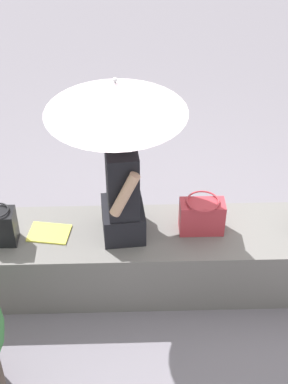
{
  "coord_description": "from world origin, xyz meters",
  "views": [
    {
      "loc": [
        -0.23,
        -2.98,
        3.18
      ],
      "look_at": [
        -0.14,
        0.0,
        0.84
      ],
      "focal_mm": 53.65,
      "sensor_mm": 36.0,
      "label": 1
    }
  ],
  "objects": [
    {
      "name": "ground_plane",
      "position": [
        0.0,
        0.0,
        0.0
      ],
      "size": [
        14.0,
        14.0,
        0.0
      ],
      "primitive_type": "plane",
      "color": "slate"
    },
    {
      "name": "stone_bench",
      "position": [
        0.0,
        0.0,
        0.25
      ],
      "size": [
        2.97,
        0.6,
        0.49
      ],
      "primitive_type": "cube",
      "color": "slate",
      "rests_on": "ground"
    },
    {
      "name": "person_seated",
      "position": [
        -0.29,
        0.01,
        0.88
      ],
      "size": [
        0.31,
        0.49,
        0.9
      ],
      "color": "black",
      "rests_on": "stone_bench"
    },
    {
      "name": "parasol",
      "position": [
        -0.31,
        0.05,
        1.53
      ],
      "size": [
        0.88,
        0.88,
        1.16
      ],
      "color": "#B7B7BC",
      "rests_on": "stone_bench"
    },
    {
      "name": "handbag_black",
      "position": [
        0.26,
        0.01,
        0.62
      ],
      "size": [
        0.31,
        0.23,
        0.26
      ],
      "color": "#B2333D",
      "rests_on": "stone_bench"
    },
    {
      "name": "tote_bag_canvas",
      "position": [
        -1.11,
        -0.06,
        0.63
      ],
      "size": [
        0.21,
        0.16,
        0.28
      ],
      "color": "black",
      "rests_on": "stone_bench"
    },
    {
      "name": "magazine",
      "position": [
        -0.8,
        -0.0,
        0.5
      ],
      "size": [
        0.31,
        0.24,
        0.01
      ],
      "primitive_type": "cube",
      "rotation": [
        0.0,
        0.0,
        -0.16
      ],
      "color": "#EAE04C",
      "rests_on": "stone_bench"
    }
  ]
}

